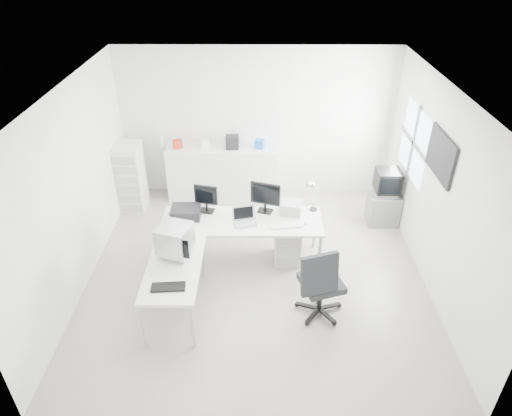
{
  "coord_description": "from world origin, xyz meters",
  "views": [
    {
      "loc": [
        0.04,
        -5.44,
        4.52
      ],
      "look_at": [
        0.0,
        0.2,
        1.0
      ],
      "focal_mm": 32.0,
      "sensor_mm": 36.0,
      "label": 1
    }
  ],
  "objects_px": {
    "inkjet_printer": "(186,212)",
    "office_chair": "(322,280)",
    "crt_monitor": "(175,241)",
    "sideboard": "(223,173)",
    "filing_cabinet": "(131,177)",
    "lcd_monitor_small": "(206,199)",
    "crt_tv": "(387,183)",
    "tv_cabinet": "(383,208)",
    "laptop": "(245,218)",
    "laser_printer": "(291,207)",
    "drawer_pedestal": "(287,243)",
    "side_desk": "(176,289)",
    "main_desk": "(242,240)",
    "lcd_monitor_large": "(265,198)"
  },
  "relations": [
    {
      "from": "drawer_pedestal",
      "to": "office_chair",
      "type": "distance_m",
      "value": 1.27
    },
    {
      "from": "lcd_monitor_large",
      "to": "laptop",
      "type": "height_order",
      "value": "lcd_monitor_large"
    },
    {
      "from": "lcd_monitor_large",
      "to": "office_chair",
      "type": "bearing_deg",
      "value": -44.06
    },
    {
      "from": "lcd_monitor_small",
      "to": "crt_monitor",
      "type": "relative_size",
      "value": 0.99
    },
    {
      "from": "crt_tv",
      "to": "sideboard",
      "type": "height_order",
      "value": "sideboard"
    },
    {
      "from": "crt_tv",
      "to": "filing_cabinet",
      "type": "bearing_deg",
      "value": 173.56
    },
    {
      "from": "laptop",
      "to": "office_chair",
      "type": "height_order",
      "value": "office_chair"
    },
    {
      "from": "crt_monitor",
      "to": "inkjet_printer",
      "type": "bearing_deg",
      "value": 106.86
    },
    {
      "from": "main_desk",
      "to": "laptop",
      "type": "distance_m",
      "value": 0.5
    },
    {
      "from": "drawer_pedestal",
      "to": "laptop",
      "type": "relative_size",
      "value": 1.78
    },
    {
      "from": "side_desk",
      "to": "inkjet_printer",
      "type": "height_order",
      "value": "inkjet_printer"
    },
    {
      "from": "laptop",
      "to": "inkjet_printer",
      "type": "bearing_deg",
      "value": 154.54
    },
    {
      "from": "drawer_pedestal",
      "to": "crt_monitor",
      "type": "xyz_separation_m",
      "value": [
        -1.55,
        -0.9,
        0.68
      ]
    },
    {
      "from": "lcd_monitor_large",
      "to": "side_desk",
      "type": "bearing_deg",
      "value": -113.49
    },
    {
      "from": "crt_monitor",
      "to": "office_chair",
      "type": "xyz_separation_m",
      "value": [
        1.93,
        -0.28,
        -0.41
      ]
    },
    {
      "from": "laptop",
      "to": "tv_cabinet",
      "type": "height_order",
      "value": "laptop"
    },
    {
      "from": "drawer_pedestal",
      "to": "lcd_monitor_small",
      "type": "bearing_deg",
      "value": 170.91
    },
    {
      "from": "main_desk",
      "to": "side_desk",
      "type": "bearing_deg",
      "value": -127.69
    },
    {
      "from": "main_desk",
      "to": "filing_cabinet",
      "type": "bearing_deg",
      "value": 142.26
    },
    {
      "from": "sideboard",
      "to": "filing_cabinet",
      "type": "height_order",
      "value": "filing_cabinet"
    },
    {
      "from": "crt_tv",
      "to": "filing_cabinet",
      "type": "relative_size",
      "value": 0.4
    },
    {
      "from": "crt_tv",
      "to": "inkjet_printer",
      "type": "bearing_deg",
      "value": -163.15
    },
    {
      "from": "drawer_pedestal",
      "to": "laptop",
      "type": "distance_m",
      "value": 0.87
    },
    {
      "from": "inkjet_printer",
      "to": "office_chair",
      "type": "relative_size",
      "value": 0.38
    },
    {
      "from": "side_desk",
      "to": "laser_printer",
      "type": "distance_m",
      "value": 2.13
    },
    {
      "from": "main_desk",
      "to": "crt_monitor",
      "type": "relative_size",
      "value": 5.28
    },
    {
      "from": "drawer_pedestal",
      "to": "inkjet_printer",
      "type": "distance_m",
      "value": 1.64
    },
    {
      "from": "office_chair",
      "to": "sideboard",
      "type": "relative_size",
      "value": 0.56
    },
    {
      "from": "inkjet_printer",
      "to": "crt_tv",
      "type": "height_order",
      "value": "crt_tv"
    },
    {
      "from": "crt_tv",
      "to": "lcd_monitor_small",
      "type": "bearing_deg",
      "value": -164.2
    },
    {
      "from": "side_desk",
      "to": "laser_printer",
      "type": "xyz_separation_m",
      "value": [
        1.6,
        1.32,
        0.47
      ]
    },
    {
      "from": "lcd_monitor_small",
      "to": "laptop",
      "type": "distance_m",
      "value": 0.7
    },
    {
      "from": "laser_printer",
      "to": "office_chair",
      "type": "bearing_deg",
      "value": -63.32
    },
    {
      "from": "lcd_monitor_small",
      "to": "crt_monitor",
      "type": "height_order",
      "value": "crt_monitor"
    },
    {
      "from": "tv_cabinet",
      "to": "drawer_pedestal",
      "type": "bearing_deg",
      "value": -148.91
    },
    {
      "from": "main_desk",
      "to": "crt_monitor",
      "type": "distance_m",
      "value": 1.34
    },
    {
      "from": "laptop",
      "to": "laser_printer",
      "type": "distance_m",
      "value": 0.77
    },
    {
      "from": "laser_printer",
      "to": "filing_cabinet",
      "type": "height_order",
      "value": "filing_cabinet"
    },
    {
      "from": "main_desk",
      "to": "filing_cabinet",
      "type": "relative_size",
      "value": 1.91
    },
    {
      "from": "lcd_monitor_large",
      "to": "crt_monitor",
      "type": "bearing_deg",
      "value": -119.34
    },
    {
      "from": "inkjet_printer",
      "to": "office_chair",
      "type": "xyz_separation_m",
      "value": [
        1.93,
        -1.23,
        -0.26
      ]
    },
    {
      "from": "inkjet_printer",
      "to": "tv_cabinet",
      "type": "xyz_separation_m",
      "value": [
        3.28,
        0.99,
        -0.54
      ]
    },
    {
      "from": "crt_tv",
      "to": "filing_cabinet",
      "type": "xyz_separation_m",
      "value": [
        -4.5,
        0.51,
        -0.17
      ]
    },
    {
      "from": "side_desk",
      "to": "office_chair",
      "type": "relative_size",
      "value": 1.22
    },
    {
      "from": "crt_tv",
      "to": "office_chair",
      "type": "bearing_deg",
      "value": -121.28
    },
    {
      "from": "side_desk",
      "to": "lcd_monitor_large",
      "type": "distance_m",
      "value": 1.91
    },
    {
      "from": "office_chair",
      "to": "laser_printer",
      "type": "bearing_deg",
      "value": 85.95
    },
    {
      "from": "lcd_monitor_small",
      "to": "tv_cabinet",
      "type": "relative_size",
      "value": 0.79
    },
    {
      "from": "sideboard",
      "to": "filing_cabinet",
      "type": "xyz_separation_m",
      "value": [
        -1.63,
        -0.39,
        0.11
      ]
    },
    {
      "from": "drawer_pedestal",
      "to": "office_chair",
      "type": "height_order",
      "value": "office_chair"
    }
  ]
}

